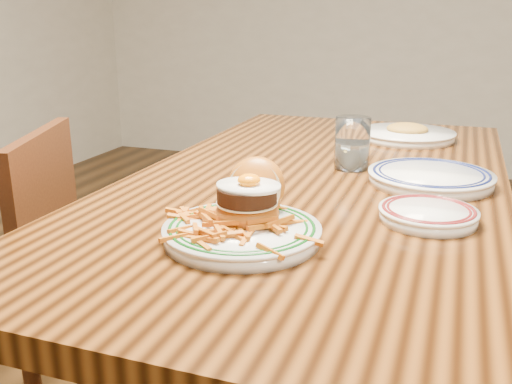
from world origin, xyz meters
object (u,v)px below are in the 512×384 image
(side_plate, at_px, (428,213))
(main_plate, at_px, (244,218))
(table, at_px, (316,212))
(chair_left, at_px, (8,293))

(side_plate, bearing_deg, main_plate, -166.92)
(table, relative_size, chair_left, 1.86)
(table, xyz_separation_m, main_plate, (-0.03, -0.42, 0.12))
(chair_left, bearing_deg, side_plate, -17.57)
(main_plate, xyz_separation_m, side_plate, (0.29, 0.19, -0.02))
(chair_left, relative_size, main_plate, 3.08)
(table, relative_size, main_plate, 5.71)
(main_plate, height_order, side_plate, main_plate)
(main_plate, relative_size, side_plate, 1.56)
(side_plate, bearing_deg, chair_left, 163.54)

